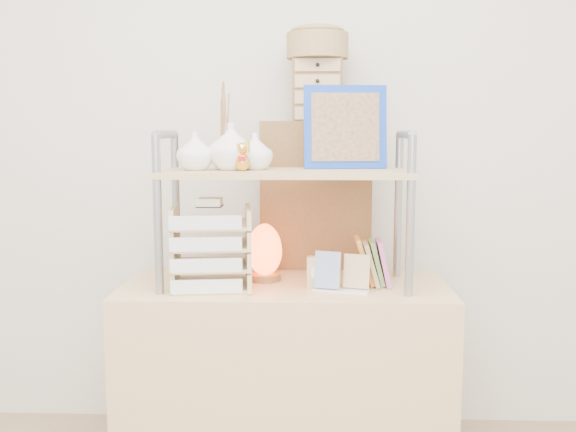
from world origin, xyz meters
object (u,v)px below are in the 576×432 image
at_px(desk, 285,382).
at_px(letter_tray, 211,252).
at_px(cabinet, 316,281).
at_px(salt_lamp, 265,252).

distance_m(desk, letter_tray, 0.57).
xyz_separation_m(desk, letter_tray, (-0.26, -0.06, 0.51)).
bearing_deg(desk, cabinet, 72.31).
xyz_separation_m(cabinet, salt_lamp, (-0.20, -0.30, 0.19)).
bearing_deg(cabinet, letter_tray, -129.63).
relative_size(desk, salt_lamp, 5.56).
distance_m(desk, cabinet, 0.49).
bearing_deg(letter_tray, salt_lamp, 33.61).
height_order(cabinet, letter_tray, cabinet).
bearing_deg(salt_lamp, cabinet, 56.93).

